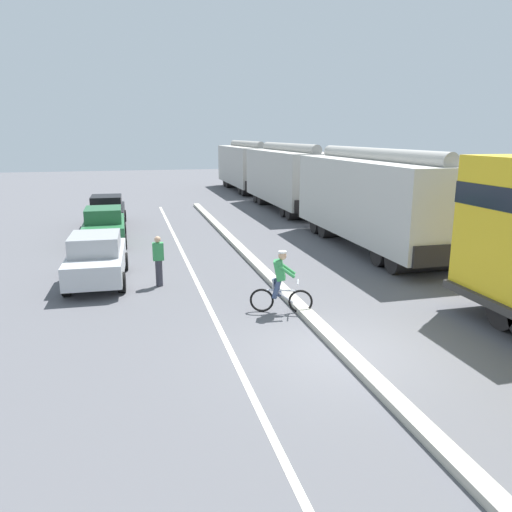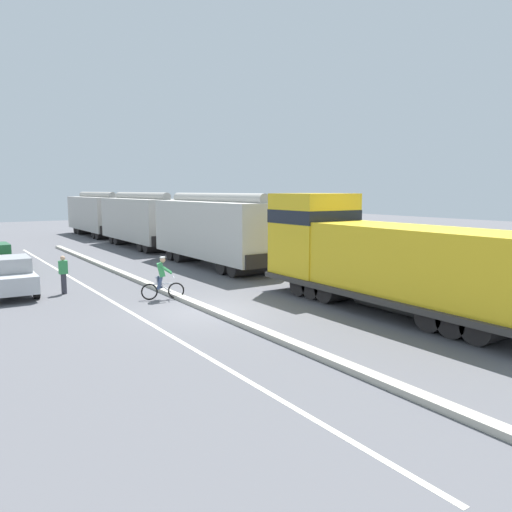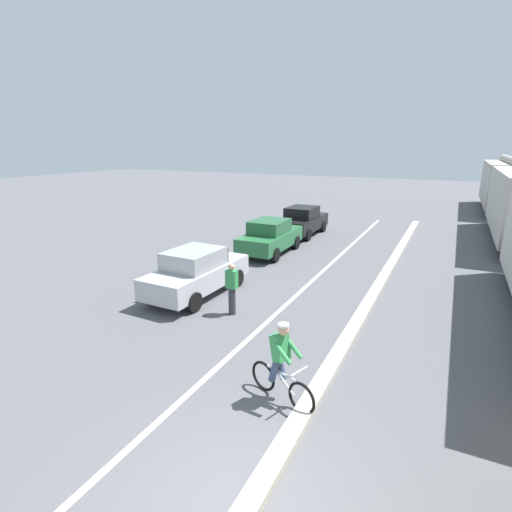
% 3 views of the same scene
% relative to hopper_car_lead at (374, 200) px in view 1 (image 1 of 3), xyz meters
% --- Properties ---
extents(ground_plane, '(120.00, 120.00, 0.00)m').
position_rel_hopper_car_lead_xyz_m(ground_plane, '(-5.45, -9.19, -2.08)').
color(ground_plane, '#56565B').
extents(median_curb, '(0.36, 36.00, 0.16)m').
position_rel_hopper_car_lead_xyz_m(median_curb, '(-5.45, -3.19, -2.00)').
color(median_curb, '#B2AD9E').
rests_on(median_curb, ground).
extents(lane_stripe, '(0.14, 36.00, 0.01)m').
position_rel_hopper_car_lead_xyz_m(lane_stripe, '(-7.85, -3.19, -2.07)').
color(lane_stripe, silver).
rests_on(lane_stripe, ground).
extents(hopper_car_lead, '(2.90, 10.60, 4.18)m').
position_rel_hopper_car_lead_xyz_m(hopper_car_lead, '(0.00, 0.00, 0.00)').
color(hopper_car_lead, beige).
rests_on(hopper_car_lead, ground).
extents(hopper_car_middle, '(2.90, 10.60, 4.18)m').
position_rel_hopper_car_lead_xyz_m(hopper_car_middle, '(0.00, 11.60, 0.00)').
color(hopper_car_middle, '#B2B0A8').
rests_on(hopper_car_middle, ground).
extents(hopper_car_trailing, '(2.90, 10.60, 4.18)m').
position_rel_hopper_car_lead_xyz_m(hopper_car_trailing, '(0.00, 23.20, 0.00)').
color(hopper_car_trailing, '#AFACA4').
rests_on(hopper_car_trailing, ground).
extents(parked_car_silver, '(1.94, 4.25, 1.62)m').
position_rel_hopper_car_lead_xyz_m(parked_car_silver, '(-10.98, -2.28, -1.26)').
color(parked_car_silver, '#B7BABF').
rests_on(parked_car_silver, ground).
extents(parked_car_green, '(1.85, 4.21, 1.62)m').
position_rel_hopper_car_lead_xyz_m(parked_car_green, '(-10.97, 3.79, -1.26)').
color(parked_car_green, '#286B3D').
rests_on(parked_car_green, ground).
extents(parked_car_black, '(1.88, 4.23, 1.62)m').
position_rel_hopper_car_lead_xyz_m(parked_car_black, '(-10.99, 8.28, -1.26)').
color(parked_car_black, black).
rests_on(parked_car_black, ground).
extents(cyclist, '(1.63, 0.70, 1.71)m').
position_rel_hopper_car_lead_xyz_m(cyclist, '(-6.04, -6.50, -1.26)').
color(cyclist, black).
rests_on(cyclist, ground).
extents(pedestrian_by_cars, '(0.34, 0.22, 1.62)m').
position_rel_hopper_car_lead_xyz_m(pedestrian_by_cars, '(-9.06, -3.20, -1.23)').
color(pedestrian_by_cars, '#33333D').
rests_on(pedestrian_by_cars, ground).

